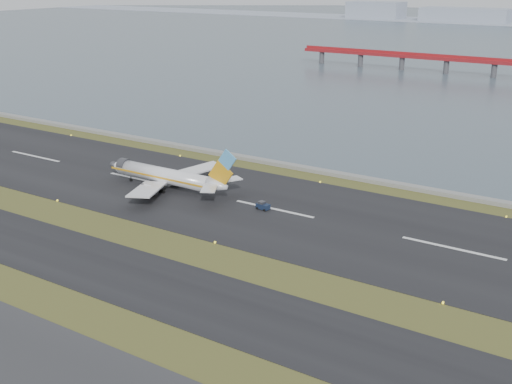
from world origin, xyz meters
TOP-DOWN VIEW (x-y plane):
  - ground at (0.00, 0.00)m, footprint 1000.00×1000.00m
  - taxiway_strip at (0.00, -12.00)m, footprint 1000.00×18.00m
  - runway_strip at (0.00, 30.00)m, footprint 1000.00×45.00m
  - seawall at (0.00, 60.00)m, footprint 1000.00×2.50m
  - airliner at (-28.36, 27.67)m, footprint 38.52×32.89m
  - pushback_tug at (-2.01, 28.44)m, footprint 3.16×2.08m

SIDE VIEW (x-z plane):
  - ground at x=0.00m, z-range 0.00..0.00m
  - taxiway_strip at x=0.00m, z-range 0.00..0.10m
  - runway_strip at x=0.00m, z-range 0.00..0.10m
  - seawall at x=0.00m, z-range 0.00..1.00m
  - pushback_tug at x=-2.01m, z-range -0.03..1.88m
  - airliner at x=-28.36m, z-range -2.94..9.86m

